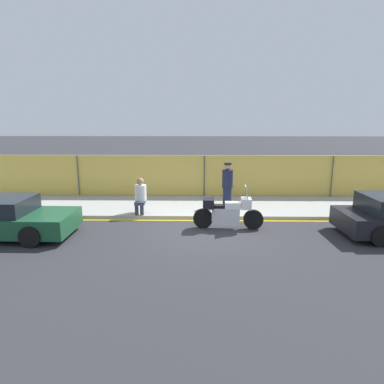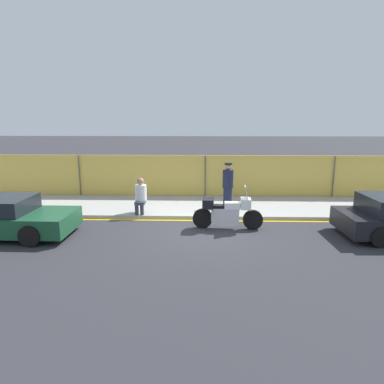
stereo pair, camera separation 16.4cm
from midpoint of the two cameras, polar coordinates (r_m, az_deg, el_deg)
The scene contains 7 objects.
ground_plane at distance 11.36m, azimuth 2.02°, elevation -6.36°, with size 120.00×120.00×0.00m, color #2D2D33.
sidewalk at distance 14.09m, azimuth 1.82°, elevation -2.40°, with size 42.78×3.34×0.13m.
curb_paint_stripe at distance 12.41m, azimuth 1.93°, elevation -4.72°, with size 42.78×0.18×0.01m.
storefront_fence at distance 15.62m, azimuth 1.75°, elevation 2.52°, with size 40.64×0.17×1.98m.
motorcycle at distance 11.42m, azimuth 5.52°, elevation -3.23°, with size 2.33×0.59×1.47m.
officer_standing at distance 13.90m, azimuth 5.59°, elevation 1.34°, with size 0.43×0.43×1.74m.
person_seated_on_curb at distance 12.93m, azimuth -8.95°, elevation -0.32°, with size 0.43×0.70×1.31m.
Camera 1 is at (-0.30, -10.77, 3.62)m, focal length 32.00 mm.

